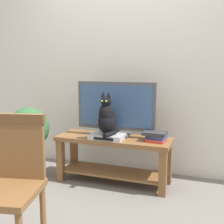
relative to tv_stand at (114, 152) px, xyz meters
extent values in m
plane|color=slate|center=(0.03, -0.65, -0.33)|extent=(12.00, 12.00, 0.00)
cube|color=silver|center=(0.03, 0.50, 1.07)|extent=(7.00, 0.12, 2.80)
cube|color=brown|center=(0.00, 0.00, 0.13)|extent=(1.19, 0.41, 0.04)
cube|color=brown|center=(-0.55, -0.16, -0.11)|extent=(0.07, 0.07, 0.45)
cube|color=brown|center=(0.55, -0.16, -0.11)|extent=(0.07, 0.07, 0.45)
cube|color=brown|center=(-0.55, 0.16, -0.11)|extent=(0.07, 0.07, 0.45)
cube|color=brown|center=(0.55, 0.16, -0.11)|extent=(0.07, 0.07, 0.45)
cube|color=brown|center=(0.00, 0.00, -0.22)|extent=(1.09, 0.33, 0.02)
cube|color=#4C4C51|center=(0.00, 0.08, 0.17)|extent=(0.30, 0.20, 0.03)
cube|color=#4C4C51|center=(0.00, 0.08, 0.21)|extent=(0.06, 0.04, 0.04)
cube|color=#4C4C51|center=(0.00, 0.08, 0.48)|extent=(0.85, 0.05, 0.50)
cube|color=#385684|center=(0.00, 0.05, 0.48)|extent=(0.78, 0.01, 0.43)
sphere|color=#2672F2|center=(0.41, 0.04, 0.24)|extent=(0.01, 0.01, 0.01)
cube|color=#BCBCC1|center=(-0.04, -0.08, 0.18)|extent=(0.34, 0.24, 0.05)
cube|color=black|center=(-0.04, -0.20, 0.18)|extent=(0.21, 0.01, 0.03)
ellipsoid|color=black|center=(-0.04, -0.08, 0.33)|extent=(0.18, 0.25, 0.25)
ellipsoid|color=black|center=(-0.04, -0.11, 0.41)|extent=(0.16, 0.16, 0.23)
sphere|color=black|center=(-0.04, -0.12, 0.54)|extent=(0.11, 0.11, 0.11)
cone|color=black|center=(-0.07, -0.12, 0.61)|extent=(0.05, 0.05, 0.06)
cone|color=black|center=(-0.01, -0.12, 0.61)|extent=(0.05, 0.05, 0.06)
sphere|color=#B2C64C|center=(-0.06, -0.17, 0.55)|extent=(0.02, 0.02, 0.02)
sphere|color=#B2C64C|center=(-0.02, -0.17, 0.55)|extent=(0.02, 0.02, 0.02)
cylinder|color=black|center=(0.02, -0.17, 0.23)|extent=(0.08, 0.20, 0.04)
cylinder|color=brown|center=(-0.05, -1.23, -0.11)|extent=(0.04, 0.04, 0.46)
cube|color=brown|center=(-0.18, -1.44, 0.14)|extent=(0.49, 0.49, 0.04)
cube|color=brown|center=(-0.22, -1.26, 0.38)|extent=(0.38, 0.12, 0.43)
cube|color=brown|center=(-0.22, -1.26, 0.56)|extent=(0.41, 0.14, 0.06)
cube|color=#B2332D|center=(0.45, -0.01, 0.17)|extent=(0.19, 0.19, 0.02)
cube|color=#33477A|center=(0.45, 0.00, 0.20)|extent=(0.20, 0.17, 0.04)
cube|color=#2D2D33|center=(0.43, 0.00, 0.24)|extent=(0.23, 0.18, 0.03)
cylinder|color=#9E6B4C|center=(-0.89, -0.23, -0.24)|extent=(0.30, 0.30, 0.19)
cylinder|color=#332319|center=(-0.89, -0.23, -0.15)|extent=(0.27, 0.27, 0.02)
cylinder|color=#4C3823|center=(-0.89, -0.23, -0.04)|extent=(0.04, 0.04, 0.19)
sphere|color=#2D5B33|center=(-0.89, -0.23, 0.23)|extent=(0.45, 0.45, 0.45)
camera|label=1|loc=(0.98, -2.73, 0.89)|focal=45.92mm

